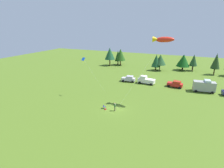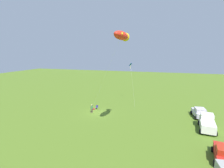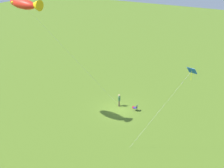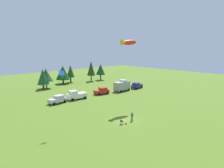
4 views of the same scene
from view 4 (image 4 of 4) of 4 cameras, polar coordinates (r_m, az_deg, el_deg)
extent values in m
plane|color=#4D6B1F|center=(40.73, 3.99, -9.43)|extent=(160.00, 160.00, 0.00)
cylinder|color=#473133|center=(40.35, 5.06, -9.00)|extent=(0.14, 0.14, 0.85)
cylinder|color=#473133|center=(40.32, 5.37, -9.02)|extent=(0.14, 0.14, 0.85)
cylinder|color=#3B683D|center=(40.10, 5.23, -8.02)|extent=(0.47, 0.47, 0.62)
sphere|color=tan|center=(39.96, 5.24, -7.39)|extent=(0.24, 0.24, 0.24)
cylinder|color=#3B683D|center=(40.17, 4.96, -7.93)|extent=(0.14, 0.15, 0.55)
cylinder|color=#3B683D|center=(40.13, 5.53, -7.96)|extent=(0.15, 0.16, 0.56)
cube|color=navy|center=(38.69, 2.65, -9.83)|extent=(0.54, 0.54, 0.04)
cube|color=navy|center=(38.46, 2.45, -9.63)|extent=(0.11, 0.48, 0.40)
cylinder|color=#A5A8AD|center=(39.04, 2.58, -9.97)|extent=(0.03, 0.03, 0.42)
cylinder|color=#A5A8AD|center=(38.81, 3.08, -10.10)|extent=(0.03, 0.03, 0.42)
cylinder|color=#A5A8AD|center=(38.72, 2.20, -10.14)|extent=(0.03, 0.03, 0.42)
cylinder|color=#A5A8AD|center=(38.49, 2.71, -10.27)|extent=(0.03, 0.03, 0.42)
cube|color=red|center=(38.79, 3.67, -10.27)|extent=(0.36, 0.39, 0.22)
cube|color=silver|center=(53.35, -14.12, -4.12)|extent=(4.37, 2.26, 0.90)
cube|color=silver|center=(53.45, -13.71, -3.22)|extent=(2.17, 1.87, 0.65)
cylinder|color=black|center=(55.09, -13.42, -4.12)|extent=(0.70, 0.29, 0.68)
cylinder|color=black|center=(53.54, -12.16, -4.48)|extent=(0.70, 0.29, 0.68)
cylinder|color=black|center=(53.43, -16.04, -4.68)|extent=(0.70, 0.29, 0.68)
cylinder|color=black|center=(51.84, -14.82, -5.07)|extent=(0.70, 0.29, 0.68)
cube|color=white|center=(56.44, -9.15, -3.00)|extent=(5.18, 2.49, 1.20)
cube|color=silver|center=(55.77, -10.09, -2.14)|extent=(1.98, 2.01, 0.80)
cylinder|color=black|center=(54.83, -10.26, -4.07)|extent=(0.70, 0.29, 0.68)
cylinder|color=black|center=(56.73, -11.26, -3.63)|extent=(0.70, 0.29, 0.68)
cylinder|color=black|center=(56.50, -7.00, -3.56)|extent=(0.70, 0.29, 0.68)
cylinder|color=black|center=(58.35, -8.09, -3.15)|extent=(0.70, 0.29, 0.68)
cube|color=red|center=(61.40, -2.77, -1.97)|extent=(4.42, 2.39, 0.90)
cube|color=#B42815|center=(61.51, -2.38, -1.21)|extent=(2.22, 1.93, 0.65)
cylinder|color=black|center=(63.11, -2.08, -2.05)|extent=(0.70, 0.32, 0.68)
cylinder|color=black|center=(61.49, -1.08, -2.37)|extent=(0.70, 0.32, 0.68)
cylinder|color=black|center=(61.56, -4.45, -2.38)|extent=(0.70, 0.32, 0.68)
cylinder|color=black|center=(59.90, -3.49, -2.72)|extent=(0.70, 0.32, 0.68)
cube|color=#989995|center=(65.62, 2.60, -0.47)|extent=(5.59, 2.73, 2.50)
cube|color=silver|center=(65.87, 2.97, 0.89)|extent=(1.60, 2.15, 0.50)
cylinder|color=black|center=(68.08, 2.83, -1.16)|extent=(0.70, 0.29, 0.68)
cylinder|color=black|center=(66.66, 4.44, -1.42)|extent=(0.70, 0.29, 0.68)
cylinder|color=black|center=(65.13, 0.71, -1.66)|extent=(0.70, 0.29, 0.68)
cylinder|color=black|center=(63.65, 2.34, -1.95)|extent=(0.70, 0.29, 0.68)
cube|color=navy|center=(70.04, 6.51, -0.52)|extent=(4.42, 2.40, 0.90)
cube|color=navy|center=(69.48, 6.30, 0.05)|extent=(2.22, 1.93, 0.65)
cylinder|color=black|center=(68.35, 6.54, -1.17)|extent=(0.71, 0.32, 0.68)
cylinder|color=black|center=(69.39, 5.15, -0.97)|extent=(0.71, 0.32, 0.68)
cylinder|color=black|center=(70.89, 7.83, -0.79)|extent=(0.71, 0.32, 0.68)
cylinder|color=black|center=(71.89, 6.47, -0.61)|extent=(0.71, 0.32, 0.68)
cylinder|color=#4B3F1B|center=(71.54, -17.47, -0.69)|extent=(0.56, 0.56, 1.60)
cone|color=#1B4B27|center=(71.04, -17.61, 1.84)|extent=(3.52, 3.52, 4.80)
cylinder|color=#4C3823|center=(72.76, -16.73, -0.18)|extent=(0.36, 0.36, 2.34)
cone|color=#214A25|center=(72.29, -16.86, 2.26)|extent=(4.40, 4.40, 3.92)
cylinder|color=#472F2B|center=(79.95, -12.62, 0.63)|extent=(0.55, 0.55, 1.62)
cone|color=#114A14|center=(79.50, -12.71, 2.90)|extent=(5.04, 5.04, 4.77)
cylinder|color=#4B3427|center=(82.58, -10.73, 1.13)|extent=(0.53, 0.53, 2.00)
cone|color=#214422|center=(82.15, -10.80, 3.34)|extent=(2.98, 2.98, 4.42)
cylinder|color=#463621|center=(84.02, -5.45, 1.50)|extent=(0.42, 0.42, 2.25)
cone|color=#233E1B|center=(83.54, -5.49, 4.12)|extent=(3.06, 3.06, 5.49)
cylinder|color=#463221|center=(86.78, -2.98, 1.77)|extent=(0.43, 0.43, 2.17)
cone|color=#194720|center=(86.38, -3.00, 3.85)|extent=(3.66, 3.66, 4.15)
ellipsoid|color=red|center=(49.26, 4.57, 10.79)|extent=(4.12, 1.85, 1.35)
cone|color=yellow|center=(47.97, 3.13, 10.82)|extent=(1.37, 1.21, 1.21)
sphere|color=yellow|center=(50.31, 5.10, 10.91)|extent=(0.29, 0.29, 0.29)
cylinder|color=silver|center=(44.18, 5.07, 1.61)|extent=(7.57, 8.22, 14.23)
cylinder|color=#4C3823|center=(40.50, 5.67, -9.57)|extent=(0.04, 0.04, 0.01)
cube|color=blue|center=(35.91, -13.03, 2.79)|extent=(0.99, 0.78, 0.69)
cylinder|color=yellow|center=(35.98, -12.99, 1.97)|extent=(0.04, 0.04, 0.88)
cylinder|color=silver|center=(38.96, -10.24, -3.42)|extent=(5.23, 2.17, 9.20)
cylinder|color=#4C3823|center=(42.48, -7.87, -8.67)|extent=(0.04, 0.04, 0.01)
camera|label=1|loc=(41.64, 55.22, 10.53)|focal=28.00mm
camera|label=2|loc=(71.30, 13.73, 8.51)|focal=28.00mm
camera|label=3|loc=(59.77, -33.56, 14.57)|focal=50.00mm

